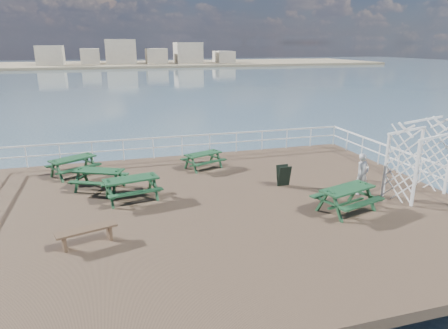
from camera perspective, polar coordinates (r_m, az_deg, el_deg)
ground at (r=14.60m, az=-1.04°, el=-6.38°), size 18.00×14.00×0.30m
sea_backdrop at (r=148.01m, az=-10.29°, el=14.36°), size 300.00×300.00×9.20m
railing at (r=16.58m, az=-3.62°, el=0.24°), size 17.77×13.76×1.10m
picnic_table_a at (r=18.77m, az=-20.76°, el=0.25°), size 2.42×2.29×0.93m
picnic_table_b at (r=16.65m, az=-17.41°, el=-1.48°), size 2.36×2.19×0.92m
picnic_table_c at (r=18.63m, az=-2.98°, el=1.05°), size 2.09×1.91×0.83m
picnic_table_d at (r=15.24m, az=-13.12°, el=-2.73°), size 2.23×1.93×0.96m
picnic_table_e at (r=14.49m, az=17.17°, el=-4.06°), size 2.39×2.13×0.98m
flat_bench_near at (r=12.40m, az=-19.01°, el=-9.17°), size 1.77×0.88×0.49m
trellis_arbor at (r=16.77m, az=25.98°, el=0.31°), size 2.67×1.93×2.98m
sandwich_board at (r=16.53m, az=8.50°, el=-1.60°), size 0.54×0.41×0.87m
person at (r=16.25m, az=19.14°, el=-1.30°), size 0.66×0.51×1.61m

